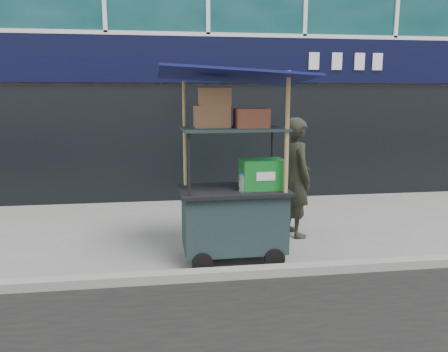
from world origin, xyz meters
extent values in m
plane|color=slate|center=(0.00, 0.00, 0.00)|extent=(80.00, 80.00, 0.00)
cube|color=gray|center=(0.00, -0.20, 0.06)|extent=(80.00, 0.18, 0.12)
cube|color=black|center=(0.00, 3.86, 2.90)|extent=(15.68, 0.06, 0.90)
cube|color=black|center=(0.00, 3.90, 1.20)|extent=(15.68, 0.04, 2.40)
cube|color=#1A2D2D|center=(-0.04, 0.41, 0.56)|extent=(1.36, 0.81, 0.78)
cylinder|color=black|center=(-0.50, -0.01, 0.13)|extent=(0.27, 0.06, 0.27)
cylinder|color=black|center=(0.44, 0.01, 0.13)|extent=(0.27, 0.06, 0.27)
cube|color=black|center=(-0.04, 0.41, 0.97)|extent=(1.45, 0.90, 0.04)
cylinder|color=black|center=(-0.65, 0.06, 1.37)|extent=(0.03, 0.03, 0.84)
cylinder|color=black|center=(0.58, 0.09, 1.37)|extent=(0.03, 0.03, 0.84)
cylinder|color=black|center=(-0.66, 0.73, 1.37)|extent=(0.03, 0.03, 0.84)
cylinder|color=black|center=(0.56, 0.76, 1.37)|extent=(0.03, 0.03, 0.84)
cube|color=#1A2D2D|center=(-0.04, 0.41, 1.79)|extent=(1.36, 0.81, 0.03)
cylinder|color=olive|center=(0.58, 0.09, 1.26)|extent=(0.06, 0.06, 2.51)
cylinder|color=olive|center=(-0.66, 0.73, 1.20)|extent=(0.05, 0.05, 2.40)
cube|color=#0C0D46|center=(-0.04, 0.41, 2.45)|extent=(1.93, 1.38, 0.22)
cube|color=#0E5D24|center=(0.33, 0.36, 1.19)|extent=(0.57, 0.40, 0.39)
cylinder|color=silver|center=(0.03, 0.19, 1.10)|extent=(0.08, 0.08, 0.22)
cylinder|color=#1835B7|center=(0.03, 0.19, 1.23)|extent=(0.04, 0.04, 0.02)
cube|color=brown|center=(-0.32, 0.46, 1.94)|extent=(0.45, 0.34, 0.28)
cube|color=brown|center=(0.18, 0.36, 1.92)|extent=(0.43, 0.32, 0.25)
cube|color=brown|center=(-0.29, 0.44, 2.19)|extent=(0.40, 0.30, 0.22)
imported|color=#28291E|center=(1.11, 1.33, 0.94)|extent=(0.55, 0.75, 1.88)
camera|label=1|loc=(-0.96, -5.18, 2.24)|focal=35.00mm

